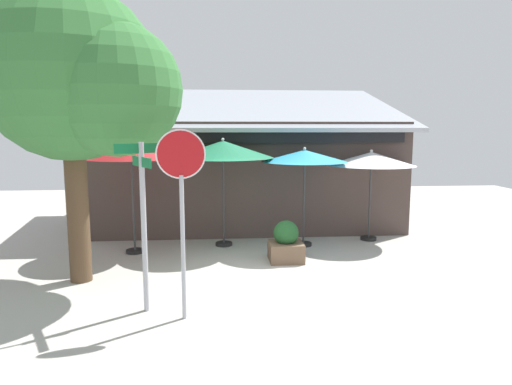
# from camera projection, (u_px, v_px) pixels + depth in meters

# --- Properties ---
(ground_plane) EXTENTS (28.00, 28.00, 0.10)m
(ground_plane) POSITION_uv_depth(u_px,v_px,m) (260.00, 279.00, 9.42)
(ground_plane) COLOR #ADA8A0
(cafe_building) EXTENTS (9.60, 5.88, 4.52)m
(cafe_building) POSITION_uv_depth(u_px,v_px,m) (246.00, 169.00, 15.05)
(cafe_building) COLOR #473833
(cafe_building) RESTS_ON ground
(street_sign_post) EXTENTS (0.84, 0.79, 2.84)m
(street_sign_post) POSITION_uv_depth(u_px,v_px,m) (144.00, 209.00, 7.43)
(street_sign_post) COLOR #A8AAB2
(street_sign_post) RESTS_ON ground
(stop_sign) EXTENTS (0.77, 0.08, 3.05)m
(stop_sign) POSITION_uv_depth(u_px,v_px,m) (182.00, 189.00, 7.06)
(stop_sign) COLOR #A8AAB2
(stop_sign) RESTS_ON ground
(patio_umbrella_crimson_left) EXTENTS (2.11, 2.11, 2.85)m
(patio_umbrella_crimson_left) POSITION_uv_depth(u_px,v_px,m) (131.00, 150.00, 10.86)
(patio_umbrella_crimson_left) COLOR black
(patio_umbrella_crimson_left) RESTS_ON ground
(patio_umbrella_forest_green_center) EXTENTS (2.61, 2.61, 2.82)m
(patio_umbrella_forest_green_center) POSITION_uv_depth(u_px,v_px,m) (223.00, 150.00, 11.57)
(patio_umbrella_forest_green_center) COLOR black
(patio_umbrella_forest_green_center) RESTS_ON ground
(patio_umbrella_teal_right) EXTENTS (2.20, 2.20, 2.58)m
(patio_umbrella_teal_right) POSITION_uv_depth(u_px,v_px,m) (305.00, 157.00, 11.58)
(patio_umbrella_teal_right) COLOR black
(patio_umbrella_teal_right) RESTS_ON ground
(patio_umbrella_ivory_far_right) EXTENTS (2.37, 2.37, 2.50)m
(patio_umbrella_ivory_far_right) POSITION_uv_depth(u_px,v_px,m) (371.00, 159.00, 12.20)
(patio_umbrella_ivory_far_right) COLOR black
(patio_umbrella_ivory_far_right) RESTS_ON ground
(shade_tree) EXTENTS (3.83, 3.35, 5.77)m
(shade_tree) POSITION_uv_depth(u_px,v_px,m) (83.00, 79.00, 8.52)
(shade_tree) COLOR brown
(shade_tree) RESTS_ON ground
(sidewalk_planter) EXTENTS (0.78, 0.78, 0.95)m
(sidewalk_planter) POSITION_uv_depth(u_px,v_px,m) (286.00, 243.00, 10.50)
(sidewalk_planter) COLOR brown
(sidewalk_planter) RESTS_ON ground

